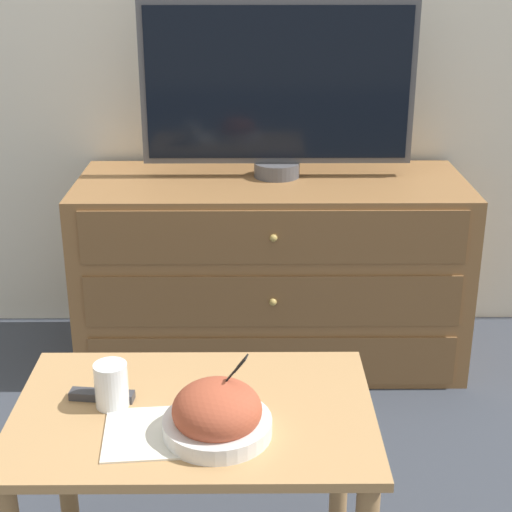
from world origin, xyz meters
name	(u,v)px	position (x,y,z in m)	size (l,w,h in m)	color
ground_plane	(232,318)	(0.00, 0.00, 0.00)	(12.00, 12.00, 0.00)	#383D47
dresser	(271,270)	(0.15, -0.29, 0.32)	(1.30, 0.54, 0.65)	olive
tv	(278,87)	(0.16, -0.24, 0.95)	(0.89, 0.15, 0.58)	#515156
coffee_table	(195,448)	(-0.04, -1.44, 0.40)	(0.73, 0.48, 0.49)	tan
takeout_bowl	(217,415)	(0.01, -1.52, 0.54)	(0.21, 0.21, 0.16)	silver
drink_cup	(112,388)	(-0.21, -1.42, 0.53)	(0.07, 0.07, 0.09)	beige
napkin	(151,433)	(-0.12, -1.52, 0.49)	(0.19, 0.19, 0.00)	silver
remote_control	(102,395)	(-0.23, -1.40, 0.50)	(0.14, 0.05, 0.02)	#38383D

